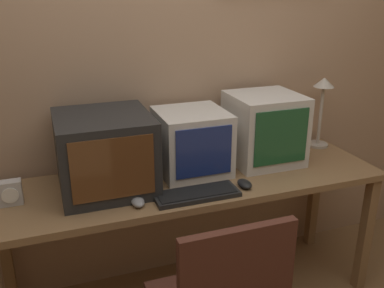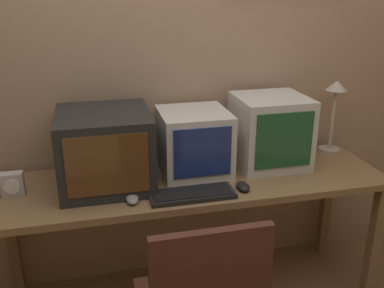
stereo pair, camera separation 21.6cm
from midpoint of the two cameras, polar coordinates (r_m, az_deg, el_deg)
The scene contains 10 objects.
wall_back at distance 2.41m, azimuth -5.43°, elevation 10.75°, with size 8.00×0.08×2.60m.
desk at distance 2.28m, azimuth -2.74°, elevation -6.61°, with size 2.04×0.60×0.76m.
monitor_left at distance 2.14m, azimuth -14.40°, elevation -1.13°, with size 0.45×0.47×0.38m.
monitor_center at distance 2.28m, azimuth -2.76°, elevation 0.26°, with size 0.36×0.37×0.33m.
monitor_right at distance 2.42m, azimuth 7.09°, elevation 2.03°, with size 0.38×0.37×0.39m.
keyboard_main at distance 2.06m, azimuth -2.44°, elevation -6.75°, with size 0.41×0.15×0.03m.
mouse_near_keyboard at distance 2.15m, azimuth 4.16°, elevation -5.39°, with size 0.06×0.10×0.04m.
mouse_far_corner at distance 2.00m, azimuth -10.36°, elevation -7.63°, with size 0.06×0.10×0.04m.
desk_clock at distance 2.18m, azimuth -25.74°, elevation -5.95°, with size 0.10×0.06×0.12m.
desk_lamp at distance 2.69m, azimuth 14.80°, elevation 5.71°, with size 0.13×0.13×0.43m.
Camera 1 is at (-0.69, -1.14, 1.71)m, focal length 40.00 mm.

